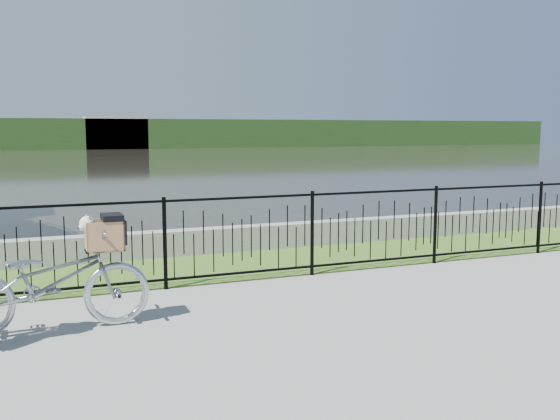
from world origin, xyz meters
name	(u,v)px	position (x,y,z in m)	size (l,w,h in m)	color
ground	(291,315)	(0.00, 0.00, 0.00)	(120.00, 120.00, 0.00)	gray
grass_strip	(220,266)	(0.00, 2.60, 0.00)	(60.00, 2.00, 0.01)	#426720
water	(71,163)	(0.00, 33.00, 0.00)	(120.00, 120.00, 0.00)	#27261E
quay_wall	(202,241)	(0.00, 3.60, 0.20)	(60.00, 0.30, 0.40)	gray
fence	(242,238)	(0.00, 1.60, 0.58)	(14.00, 0.06, 1.15)	black
far_treeline	(51,134)	(0.00, 60.00, 1.50)	(120.00, 6.00, 3.00)	#26471B
far_building_right	(116,133)	(6.00, 58.50, 1.60)	(6.00, 3.00, 3.20)	#AFA08C
bicycle_rig	(51,280)	(-2.37, 0.40, 0.51)	(1.91, 0.67, 1.15)	#B0B6BC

